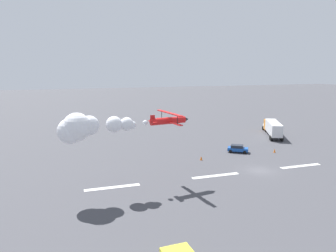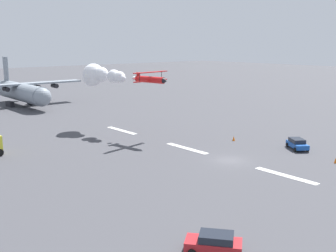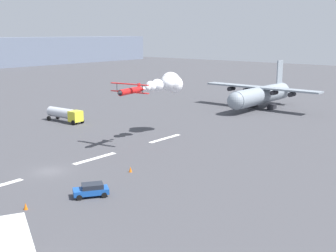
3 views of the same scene
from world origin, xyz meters
TOP-DOWN VIEW (x-y plane):
  - ground_plane at (0.00, 0.00)m, footprint 440.00×440.00m
  - runway_stripe_3 at (8.20, 0.00)m, footprint 8.00×0.90m
  - runway_stripe_4 at (24.61, 0.00)m, footprint 8.00×0.90m
  - cargo_transport_plane at (62.43, 1.89)m, footprint 25.20×30.16m
  - stunt_biplane_red at (27.65, 2.09)m, footprint 18.84×7.65m
  - fuel_tanker_truck at (22.46, 25.76)m, footprint 3.21×9.20m
  - followme_car_yellow at (-2.43, -11.58)m, footprint 4.33×3.75m
  - traffic_cone_near at (-9.47, -9.11)m, footprint 0.44×0.44m
  - traffic_cone_far at (6.86, -8.74)m, footprint 0.44×0.44m

SIDE VIEW (x-z plane):
  - ground_plane at x=0.00m, z-range 0.00..0.00m
  - runway_stripe_3 at x=8.20m, z-range 0.00..0.01m
  - runway_stripe_4 at x=24.61m, z-range 0.00..0.01m
  - traffic_cone_near at x=-9.47m, z-range 0.00..0.75m
  - traffic_cone_far at x=6.86m, z-range 0.00..0.75m
  - followme_car_yellow at x=-2.43m, z-range 0.05..1.57m
  - fuel_tanker_truck at x=22.46m, z-range 0.29..3.19m
  - cargo_transport_plane at x=62.43m, z-range -2.23..9.25m
  - stunt_biplane_red at x=27.65m, z-range 7.41..11.40m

